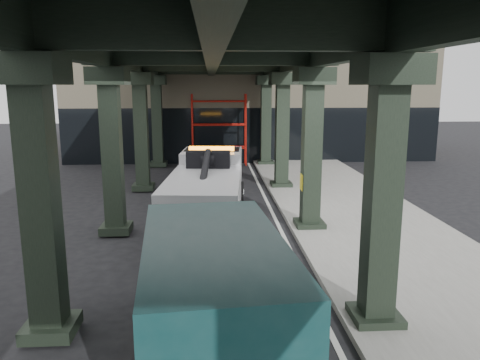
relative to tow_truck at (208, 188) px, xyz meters
name	(u,v)px	position (x,y,z in m)	size (l,w,h in m)	color
ground	(229,254)	(0.58, -2.96, -1.20)	(90.00, 90.00, 0.00)	black
sidewalk	(368,227)	(5.08, -0.96, -1.13)	(5.00, 40.00, 0.15)	gray
lane_stripe	(281,230)	(2.28, -0.96, -1.20)	(0.12, 38.00, 0.01)	silver
viaduct	(212,51)	(0.18, -0.96, 4.26)	(7.40, 32.00, 6.40)	black
building	(247,92)	(2.58, 17.04, 2.80)	(22.00, 10.00, 8.00)	#C6B793
scaffolding	(219,128)	(0.58, 11.68, 0.90)	(3.08, 0.88, 4.00)	#B6170E
tow_truck	(208,188)	(0.00, 0.00, 0.00)	(2.71, 7.67, 2.47)	black
towed_van	(212,296)	(0.11, -8.03, 0.02)	(2.67, 5.76, 2.27)	#123F41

